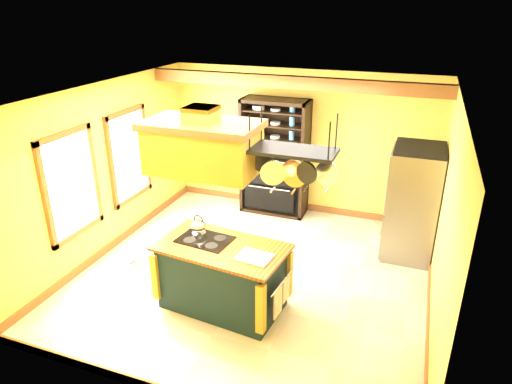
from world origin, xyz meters
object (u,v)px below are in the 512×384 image
Objects in this scene: pot_rack at (293,160)px; refrigerator at (412,205)px; range_hood at (203,145)px; hutch at (275,169)px; kitchen_island at (222,276)px.

refrigerator is (1.31, 2.30, -1.33)m from pot_rack.
hutch is at bearing 91.88° from range_hood.
hutch is (-2.52, 0.84, -0.00)m from refrigerator.
kitchen_island is 3.22m from refrigerator.
range_hood reaches higher than refrigerator.
pot_rack is at bearing -119.79° from refrigerator.
kitchen_island is 0.80× the size of hutch.
refrigerator is 2.66m from hutch.
pot_rack is at bearing 0.57° from range_hood.
range_hood is at bearing -173.68° from kitchen_island.
range_hood is 0.77× the size of refrigerator.
pot_rack is 2.96m from refrigerator.
refrigerator is (2.22, 2.31, 0.39)m from kitchen_island.
pot_rack is 0.47× the size of hutch.
refrigerator is at bearing 52.09° from kitchen_island.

